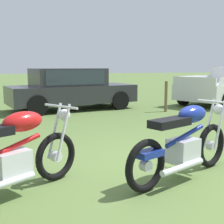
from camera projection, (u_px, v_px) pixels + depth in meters
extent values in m
plane|color=#567038|center=(169.00, 169.00, 4.49)|extent=(120.00, 120.00, 0.00)
torus|color=black|center=(56.00, 156.00, 4.03)|extent=(0.59, 0.42, 0.64)
cylinder|color=silver|center=(56.00, 156.00, 4.03)|extent=(0.17, 0.16, 0.14)
cylinder|color=silver|center=(55.00, 130.00, 4.09)|extent=(0.25, 0.17, 0.73)
cylinder|color=silver|center=(63.00, 132.00, 3.97)|extent=(0.25, 0.17, 0.73)
cube|color=silver|center=(11.00, 164.00, 3.53)|extent=(0.50, 0.47, 0.32)
cylinder|color=red|center=(13.00, 147.00, 3.52)|extent=(0.66, 0.44, 0.21)
ellipsoid|color=red|center=(23.00, 121.00, 3.59)|extent=(0.58, 0.50, 0.24)
cylinder|color=silver|center=(61.00, 106.00, 4.01)|extent=(0.37, 0.56, 0.03)
sphere|color=silver|center=(64.00, 115.00, 4.07)|extent=(0.22, 0.22, 0.16)
cylinder|color=silver|center=(2.00, 185.00, 3.28)|extent=(0.72, 0.49, 0.08)
torus|color=black|center=(211.00, 146.00, 4.56)|extent=(0.64, 0.34, 0.65)
torus|color=black|center=(146.00, 166.00, 3.64)|extent=(0.64, 0.34, 0.65)
cylinder|color=silver|center=(211.00, 146.00, 4.56)|extent=(0.17, 0.15, 0.14)
cylinder|color=silver|center=(146.00, 166.00, 3.64)|extent=(0.17, 0.15, 0.14)
cylinder|color=silver|center=(209.00, 123.00, 4.62)|extent=(0.26, 0.14, 0.73)
cylinder|color=silver|center=(220.00, 125.00, 4.48)|extent=(0.26, 0.14, 0.73)
cube|color=silver|center=(183.00, 150.00, 4.10)|extent=(0.49, 0.43, 0.32)
cylinder|color=navy|center=(185.00, 136.00, 4.09)|extent=(0.74, 0.36, 0.22)
ellipsoid|color=navy|center=(192.00, 114.00, 4.15)|extent=(0.58, 0.44, 0.24)
cube|color=black|center=(170.00, 123.00, 3.85)|extent=(0.65, 0.46, 0.10)
cube|color=navy|center=(149.00, 153.00, 3.66)|extent=(0.40, 0.31, 0.08)
cylinder|color=silver|center=(217.00, 102.00, 4.53)|extent=(0.28, 0.60, 0.03)
sphere|color=silver|center=(219.00, 109.00, 4.58)|extent=(0.21, 0.21, 0.16)
cylinder|color=silver|center=(183.00, 167.00, 3.86)|extent=(0.77, 0.39, 0.08)
cube|color=#2D2D33|center=(72.00, 94.00, 10.62)|extent=(4.56, 2.52, 0.60)
cube|color=#2D2D33|center=(68.00, 77.00, 10.46)|extent=(2.62, 1.98, 0.60)
cube|color=#2D3842|center=(68.00, 77.00, 10.46)|extent=(2.28, 1.94, 0.48)
cylinder|color=black|center=(99.00, 96.00, 12.04)|extent=(0.67, 0.34, 0.64)
cylinder|color=black|center=(120.00, 100.00, 10.65)|extent=(0.67, 0.34, 0.64)
cylinder|color=black|center=(25.00, 100.00, 10.66)|extent=(0.67, 0.34, 0.64)
cylinder|color=black|center=(37.00, 105.00, 9.26)|extent=(0.67, 0.34, 0.64)
cube|color=silver|center=(196.00, 79.00, 12.37)|extent=(2.33, 1.12, 0.28)
cube|color=silver|center=(194.00, 81.00, 10.72)|extent=(0.79, 1.60, 0.28)
cylinder|color=black|center=(184.00, 97.00, 11.88)|extent=(0.67, 0.47, 0.64)
cylinder|color=brown|center=(166.00, 96.00, 10.13)|extent=(0.10, 0.10, 1.01)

